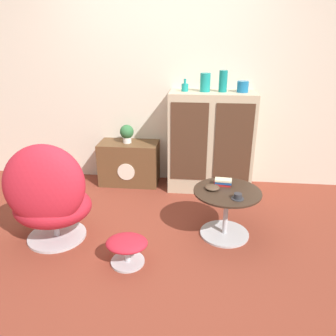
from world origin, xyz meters
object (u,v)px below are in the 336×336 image
(vase_inner_right, at_px, (223,81))
(book_stack, at_px, (223,182))
(tv_console, at_px, (129,163))
(ottoman, at_px, (127,246))
(sideboard, at_px, (210,142))
(egg_chair, at_px, (49,197))
(potted_plant, at_px, (127,133))
(vase_inner_left, at_px, (205,82))
(teacup, at_px, (238,197))
(vase_leftmost, at_px, (185,87))
(coffee_table, at_px, (226,209))
(vase_rightmost, at_px, (243,87))
(bowl, at_px, (212,187))

(vase_inner_right, xyz_separation_m, book_stack, (0.00, -0.95, -0.81))
(tv_console, height_order, ottoman, tv_console)
(sideboard, relative_size, tv_console, 1.62)
(egg_chair, bearing_deg, potted_plant, 73.74)
(vase_inner_left, bearing_deg, teacup, -75.49)
(egg_chair, height_order, vase_inner_right, vase_inner_right)
(vase_leftmost, xyz_separation_m, vase_inner_right, (0.43, 0.00, 0.07))
(coffee_table, xyz_separation_m, potted_plant, (-1.17, 1.10, 0.39))
(tv_console, distance_m, coffee_table, 1.59)
(vase_rightmost, bearing_deg, egg_chair, -142.62)
(egg_chair, bearing_deg, vase_inner_right, 41.15)
(ottoman, bearing_deg, tv_console, 101.46)
(bowl, bearing_deg, vase_inner_left, 95.44)
(sideboard, relative_size, egg_chair, 1.22)
(vase_leftmost, xyz_separation_m, vase_inner_left, (0.23, 0.00, 0.05))
(tv_console, distance_m, vase_inner_right, 1.52)
(sideboard, bearing_deg, vase_rightmost, 0.68)
(ottoman, height_order, vase_inner_left, vase_inner_left)
(tv_console, distance_m, potted_plant, 0.40)
(vase_rightmost, bearing_deg, bowl, -106.99)
(tv_console, bearing_deg, vase_inner_right, -1.65)
(vase_leftmost, relative_size, vase_inner_right, 0.59)
(ottoman, distance_m, teacup, 1.03)
(coffee_table, xyz_separation_m, vase_leftmost, (-0.46, 1.06, 0.95))
(ottoman, relative_size, vase_rightmost, 2.69)
(vase_inner_right, xyz_separation_m, vase_rightmost, (0.22, 0.00, -0.06))
(sideboard, xyz_separation_m, book_stack, (0.11, -0.94, -0.10))
(tv_console, height_order, book_stack, tv_console)
(vase_rightmost, height_order, bowl, vase_rightmost)
(tv_console, bearing_deg, ottoman, -78.54)
(book_stack, bearing_deg, coffee_table, -72.56)
(vase_inner_left, bearing_deg, coffee_table, -77.42)
(book_stack, distance_m, bowl, 0.14)
(egg_chair, relative_size, coffee_table, 1.58)
(potted_plant, bearing_deg, bowl, -46.17)
(egg_chair, bearing_deg, sideboard, 43.11)
(ottoman, xyz_separation_m, vase_inner_right, (0.79, 1.58, 1.14))
(vase_rightmost, bearing_deg, tv_console, 178.62)
(egg_chair, relative_size, teacup, 8.82)
(vase_leftmost, bearing_deg, vase_rightmost, 0.00)
(ottoman, xyz_separation_m, potted_plant, (-0.34, 1.61, 0.50))
(tv_console, relative_size, egg_chair, 0.75)
(egg_chair, bearing_deg, book_stack, 14.35)
(sideboard, xyz_separation_m, teacup, (0.22, -1.21, -0.11))
(ottoman, height_order, potted_plant, potted_plant)
(vase_inner_right, relative_size, bowl, 1.76)
(potted_plant, bearing_deg, vase_leftmost, -2.66)
(tv_console, relative_size, teacup, 6.63)
(coffee_table, relative_size, teacup, 5.59)
(tv_console, xyz_separation_m, book_stack, (1.12, -0.98, 0.23))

